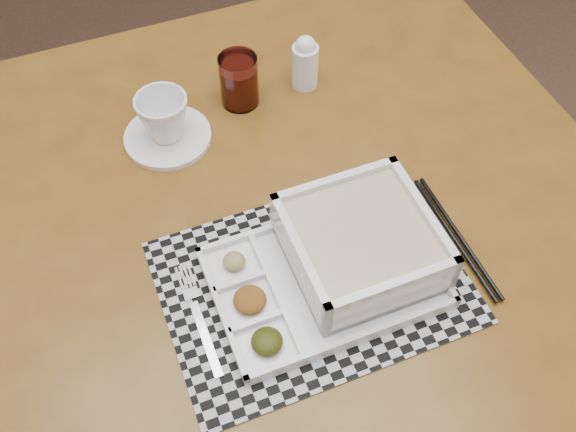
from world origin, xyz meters
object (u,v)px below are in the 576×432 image
object	(u,v)px
cup	(164,117)
juice_glass	(239,82)
serving_tray	(350,253)
creamer_bottle	(305,62)
dining_table	(288,248)

from	to	relation	value
cup	juice_glass	xyz separation A→B (m)	(0.14, 0.05, -0.01)
serving_tray	cup	distance (m)	0.39
juice_glass	creamer_bottle	distance (m)	0.13
serving_tray	creamer_bottle	xyz separation A→B (m)	(0.07, 0.40, 0.01)
cup	serving_tray	bearing A→B (deg)	-62.28
cup	creamer_bottle	xyz separation A→B (m)	(0.27, 0.05, -0.00)
serving_tray	creamer_bottle	world-z (taller)	creamer_bottle
dining_table	juice_glass	size ratio (longest dim) A/B	11.80
cup	juice_glass	world-z (taller)	juice_glass
cup	creamer_bottle	size ratio (longest dim) A/B	0.84
dining_table	creamer_bottle	distance (m)	0.34
dining_table	creamer_bottle	bearing A→B (deg)	65.29
serving_tray	cup	world-z (taller)	cup
serving_tray	juice_glass	bearing A→B (deg)	97.40
dining_table	juice_glass	distance (m)	0.30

